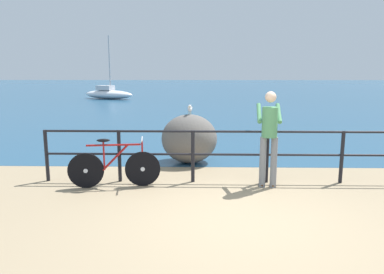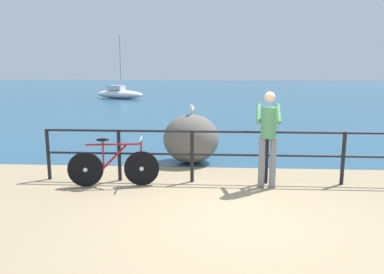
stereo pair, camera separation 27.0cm
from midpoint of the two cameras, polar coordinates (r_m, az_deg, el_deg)
The scene contains 8 objects.
ground_plane at distance 25.08m, azimuth 4.47°, elevation 5.26°, with size 120.00×120.00×0.10m, color #937F60.
sea_surface at distance 52.92m, azimuth 3.96°, elevation 7.94°, with size 120.00×90.00×0.01m, color navy.
promenade_railing at distance 6.95m, azimuth 7.04°, elevation -2.13°, with size 7.23×0.07×1.02m.
bicycle at distance 6.88m, azimuth -11.18°, elevation -4.51°, with size 1.69×0.48×0.92m.
person_at_railing at distance 6.69m, azimuth 13.13°, elevation 0.29°, with size 0.49×0.66×1.78m.
breakwater_boulder_main at distance 8.46m, azimuth 0.76°, elevation -0.27°, with size 1.31×1.18×1.15m.
seagull at distance 8.41m, azimuth 0.89°, elevation 4.57°, with size 0.12×0.34×0.23m.
sailboat at distance 29.63m, azimuth -11.20°, elevation 6.78°, with size 4.56×2.89×4.90m.
Camera 2 is at (-0.31, -4.97, 2.12)m, focal length 33.65 mm.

